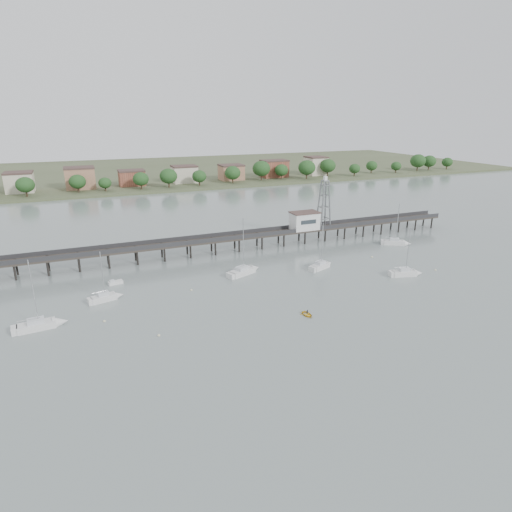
{
  "coord_description": "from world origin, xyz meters",
  "views": [
    {
      "loc": [
        -35.87,
        -49.23,
        36.86
      ],
      "look_at": [
        1.89,
        42.0,
        4.0
      ],
      "focal_mm": 30.0,
      "sensor_mm": 36.0,
      "label": 1
    }
  ],
  "objects_px": {
    "sailboat_a": "(45,324)",
    "sailboat_d": "(408,273)",
    "sailboat_e": "(398,243)",
    "pier": "(225,239)",
    "white_tender": "(115,283)",
    "sailboat_c": "(323,265)",
    "yellow_dinghy": "(307,315)",
    "sailboat_b": "(108,297)",
    "lattice_tower": "(324,204)",
    "sailboat_f": "(247,270)"
  },
  "relations": [
    {
      "from": "sailboat_a",
      "to": "sailboat_d",
      "type": "relative_size",
      "value": 1.1
    },
    {
      "from": "sailboat_e",
      "to": "sailboat_d",
      "type": "bearing_deg",
      "value": -92.95
    },
    {
      "from": "pier",
      "to": "sailboat_e",
      "type": "height_order",
      "value": "sailboat_e"
    },
    {
      "from": "sailboat_d",
      "to": "white_tender",
      "type": "relative_size",
      "value": 3.73
    },
    {
      "from": "sailboat_c",
      "to": "yellow_dinghy",
      "type": "distance_m",
      "value": 27.84
    },
    {
      "from": "pier",
      "to": "sailboat_e",
      "type": "relative_size",
      "value": 11.48
    },
    {
      "from": "sailboat_b",
      "to": "sailboat_d",
      "type": "distance_m",
      "value": 68.9
    },
    {
      "from": "pier",
      "to": "white_tender",
      "type": "distance_m",
      "value": 33.94
    },
    {
      "from": "lattice_tower",
      "to": "sailboat_a",
      "type": "bearing_deg",
      "value": -158.31
    },
    {
      "from": "lattice_tower",
      "to": "sailboat_c",
      "type": "height_order",
      "value": "lattice_tower"
    },
    {
      "from": "lattice_tower",
      "to": "sailboat_a",
      "type": "height_order",
      "value": "lattice_tower"
    },
    {
      "from": "sailboat_c",
      "to": "sailboat_e",
      "type": "height_order",
      "value": "sailboat_e"
    },
    {
      "from": "sailboat_a",
      "to": "yellow_dinghy",
      "type": "xyz_separation_m",
      "value": [
        46.39,
        -13.9,
        -0.64
      ]
    },
    {
      "from": "lattice_tower",
      "to": "pier",
      "type": "bearing_deg",
      "value": -180.0
    },
    {
      "from": "pier",
      "to": "sailboat_d",
      "type": "distance_m",
      "value": 49.05
    },
    {
      "from": "sailboat_b",
      "to": "sailboat_a",
      "type": "bearing_deg",
      "value": -158.36
    },
    {
      "from": "sailboat_d",
      "to": "yellow_dinghy",
      "type": "relative_size",
      "value": 4.31
    },
    {
      "from": "sailboat_e",
      "to": "white_tender",
      "type": "height_order",
      "value": "sailboat_e"
    },
    {
      "from": "sailboat_a",
      "to": "yellow_dinghy",
      "type": "height_order",
      "value": "sailboat_a"
    },
    {
      "from": "sailboat_a",
      "to": "sailboat_b",
      "type": "bearing_deg",
      "value": 29.55
    },
    {
      "from": "sailboat_e",
      "to": "sailboat_f",
      "type": "height_order",
      "value": "sailboat_f"
    },
    {
      "from": "sailboat_f",
      "to": "white_tender",
      "type": "distance_m",
      "value": 30.75
    },
    {
      "from": "yellow_dinghy",
      "to": "white_tender",
      "type": "bearing_deg",
      "value": 132.35
    },
    {
      "from": "lattice_tower",
      "to": "sailboat_d",
      "type": "height_order",
      "value": "lattice_tower"
    },
    {
      "from": "sailboat_b",
      "to": "sailboat_c",
      "type": "bearing_deg",
      "value": -14.23
    },
    {
      "from": "white_tender",
      "to": "yellow_dinghy",
      "type": "height_order",
      "value": "yellow_dinghy"
    },
    {
      "from": "sailboat_c",
      "to": "yellow_dinghy",
      "type": "height_order",
      "value": "sailboat_c"
    },
    {
      "from": "pier",
      "to": "yellow_dinghy",
      "type": "bearing_deg",
      "value": -87.76
    },
    {
      "from": "white_tender",
      "to": "lattice_tower",
      "type": "bearing_deg",
      "value": -0.25
    },
    {
      "from": "sailboat_d",
      "to": "sailboat_f",
      "type": "relative_size",
      "value": 0.86
    },
    {
      "from": "sailboat_b",
      "to": "yellow_dinghy",
      "type": "height_order",
      "value": "sailboat_b"
    },
    {
      "from": "lattice_tower",
      "to": "sailboat_c",
      "type": "bearing_deg",
      "value": -120.64
    },
    {
      "from": "yellow_dinghy",
      "to": "sailboat_e",
      "type": "bearing_deg",
      "value": 28.47
    },
    {
      "from": "pier",
      "to": "sailboat_c",
      "type": "height_order",
      "value": "sailboat_c"
    },
    {
      "from": "sailboat_f",
      "to": "white_tender",
      "type": "relative_size",
      "value": 4.36
    },
    {
      "from": "yellow_dinghy",
      "to": "sailboat_f",
      "type": "bearing_deg",
      "value": 90.69
    },
    {
      "from": "sailboat_c",
      "to": "sailboat_d",
      "type": "height_order",
      "value": "sailboat_d"
    },
    {
      "from": "sailboat_d",
      "to": "sailboat_f",
      "type": "xyz_separation_m",
      "value": [
        -35.21,
        16.47,
        -0.01
      ]
    },
    {
      "from": "sailboat_f",
      "to": "sailboat_b",
      "type": "bearing_deg",
      "value": 164.22
    },
    {
      "from": "white_tender",
      "to": "sailboat_a",
      "type": "bearing_deg",
      "value": -141.44
    },
    {
      "from": "sailboat_a",
      "to": "sailboat_e",
      "type": "relative_size",
      "value": 1.06
    },
    {
      "from": "sailboat_b",
      "to": "pier",
      "type": "bearing_deg",
      "value": 19.33
    },
    {
      "from": "pier",
      "to": "lattice_tower",
      "type": "bearing_deg",
      "value": 0.0
    },
    {
      "from": "lattice_tower",
      "to": "white_tender",
      "type": "distance_m",
      "value": 64.8
    },
    {
      "from": "yellow_dinghy",
      "to": "pier",
      "type": "bearing_deg",
      "value": 87.83
    },
    {
      "from": "sailboat_d",
      "to": "sailboat_e",
      "type": "bearing_deg",
      "value": 69.06
    },
    {
      "from": "sailboat_c",
      "to": "sailboat_d",
      "type": "distance_m",
      "value": 20.49
    },
    {
      "from": "pier",
      "to": "yellow_dinghy",
      "type": "relative_size",
      "value": 51.28
    },
    {
      "from": "lattice_tower",
      "to": "sailboat_b",
      "type": "height_order",
      "value": "lattice_tower"
    },
    {
      "from": "sailboat_d",
      "to": "sailboat_b",
      "type": "bearing_deg",
      "value": -176.59
    }
  ]
}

